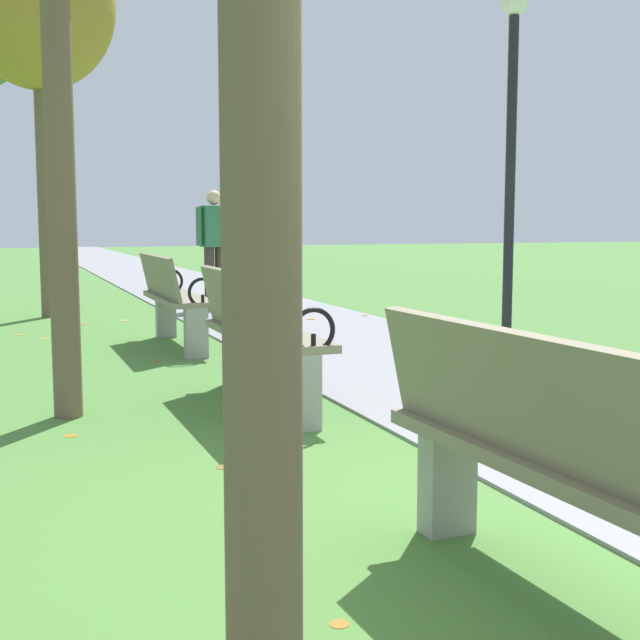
{
  "coord_description": "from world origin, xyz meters",
  "views": [
    {
      "loc": [
        -2.1,
        -2.2,
        1.22
      ],
      "look_at": [
        -0.05,
        3.26,
        0.55
      ],
      "focal_mm": 48.45,
      "sensor_mm": 36.0,
      "label": 1
    }
  ],
  "objects_px": {
    "park_bench_3": "(174,298)",
    "pedestrian_walking": "(214,243)",
    "tree_3": "(37,6)",
    "park_bench_1": "(560,462)",
    "park_bench_2": "(258,333)",
    "lamp_post": "(512,110)"
  },
  "relations": [
    {
      "from": "park_bench_1",
      "to": "park_bench_3",
      "type": "bearing_deg",
      "value": 90.0
    },
    {
      "from": "pedestrian_walking",
      "to": "park_bench_1",
      "type": "bearing_deg",
      "value": -97.35
    },
    {
      "from": "tree_3",
      "to": "lamp_post",
      "type": "distance_m",
      "value": 6.04
    },
    {
      "from": "pedestrian_walking",
      "to": "lamp_post",
      "type": "bearing_deg",
      "value": -64.87
    },
    {
      "from": "park_bench_2",
      "to": "park_bench_1",
      "type": "bearing_deg",
      "value": -90.0
    },
    {
      "from": "park_bench_3",
      "to": "tree_3",
      "type": "xyz_separation_m",
      "value": [
        -0.99,
        3.21,
        3.36
      ]
    },
    {
      "from": "lamp_post",
      "to": "park_bench_1",
      "type": "bearing_deg",
      "value": -121.29
    },
    {
      "from": "park_bench_1",
      "to": "park_bench_2",
      "type": "bearing_deg",
      "value": 90.0
    },
    {
      "from": "park_bench_1",
      "to": "pedestrian_walking",
      "type": "relative_size",
      "value": 1.0
    },
    {
      "from": "park_bench_1",
      "to": "lamp_post",
      "type": "xyz_separation_m",
      "value": [
        3.2,
        5.27,
        1.82
      ]
    },
    {
      "from": "park_bench_1",
      "to": "tree_3",
      "type": "relative_size",
      "value": 0.33
    },
    {
      "from": "tree_3",
      "to": "lamp_post",
      "type": "xyz_separation_m",
      "value": [
        4.2,
        -4.06,
        -1.54
      ]
    },
    {
      "from": "park_bench_1",
      "to": "pedestrian_walking",
      "type": "height_order",
      "value": "pedestrian_walking"
    },
    {
      "from": "tree_3",
      "to": "pedestrian_walking",
      "type": "relative_size",
      "value": 3.03
    },
    {
      "from": "park_bench_2",
      "to": "park_bench_3",
      "type": "distance_m",
      "value": 2.86
    },
    {
      "from": "tree_3",
      "to": "park_bench_1",
      "type": "bearing_deg",
      "value": -83.92
    },
    {
      "from": "park_bench_3",
      "to": "pedestrian_walking",
      "type": "xyz_separation_m",
      "value": [
        1.22,
        3.37,
        0.44
      ]
    },
    {
      "from": "park_bench_2",
      "to": "pedestrian_walking",
      "type": "bearing_deg",
      "value": 78.89
    },
    {
      "from": "park_bench_3",
      "to": "tree_3",
      "type": "relative_size",
      "value": 0.33
    },
    {
      "from": "park_bench_1",
      "to": "park_bench_3",
      "type": "distance_m",
      "value": 6.12
    },
    {
      "from": "park_bench_3",
      "to": "pedestrian_walking",
      "type": "distance_m",
      "value": 3.61
    },
    {
      "from": "park_bench_3",
      "to": "pedestrian_walking",
      "type": "bearing_deg",
      "value": 70.03
    }
  ]
}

